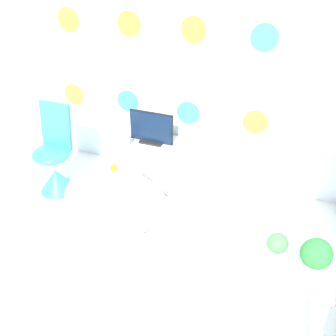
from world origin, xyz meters
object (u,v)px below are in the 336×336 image
(bathtub, at_px, (115,200))
(potted_plant_left, at_px, (277,248))
(chair, at_px, (55,166))
(potted_plant_right, at_px, (316,255))
(tv, at_px, (152,129))
(vase, at_px, (125,139))

(bathtub, xyz_separation_m, potted_plant_left, (1.39, -0.54, 0.43))
(chair, distance_m, potted_plant_right, 2.57)
(bathtub, xyz_separation_m, tv, (0.06, 0.73, 0.34))
(tv, height_order, potted_plant_left, potted_plant_left)
(chair, relative_size, potted_plant_right, 3.67)
(bathtub, bearing_deg, vase, 105.35)
(vase, distance_m, potted_plant_left, 1.93)
(bathtub, xyz_separation_m, vase, (-0.16, 0.59, 0.26))
(vase, xyz_separation_m, potted_plant_right, (1.77, -1.14, 0.20))
(potted_plant_left, distance_m, potted_plant_right, 0.22)
(bathtub, relative_size, tv, 2.15)
(bathtub, height_order, potted_plant_right, potted_plant_right)
(chair, xyz_separation_m, vase, (0.63, 0.32, 0.25))
(potted_plant_right, bearing_deg, chair, 161.08)
(chair, distance_m, potted_plant_left, 2.36)
(vase, height_order, potted_plant_left, potted_plant_left)
(tv, distance_m, vase, 0.27)
(chair, bearing_deg, tv, 28.82)
(potted_plant_left, bearing_deg, bathtub, 158.57)
(tv, bearing_deg, potted_plant_left, -43.83)
(vase, bearing_deg, potted_plant_left, -36.18)
(potted_plant_left, xyz_separation_m, potted_plant_right, (0.22, -0.01, 0.03))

